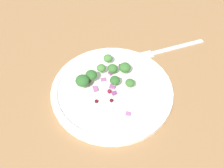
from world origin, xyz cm
name	(u,v)px	position (x,y,z in cm)	size (l,w,h in cm)	color
ground_plane	(99,95)	(0.00, 0.00, -1.00)	(180.00, 180.00, 2.00)	olive
plate	(112,89)	(-1.71, -2.34, 0.86)	(26.75, 26.75, 1.70)	white
dressing_pool	(112,88)	(-1.71, -2.34, 1.30)	(15.52, 15.52, 0.20)	white
broccoli_floret_0	(130,83)	(-4.03, -5.43, 2.95)	(2.02, 2.02, 2.05)	#ADD18E
broccoli_floret_1	(113,69)	(1.63, -5.13, 2.92)	(2.31, 2.31, 2.34)	#9EC684
broccoli_floret_2	(115,81)	(-1.57, -3.25, 3.05)	(2.23, 2.23, 2.26)	#9EC684
broccoli_floret_3	(108,58)	(5.12, -6.53, 2.63)	(2.21, 2.21, 2.23)	#ADD18E
broccoli_floret_4	(125,68)	(-0.19, -7.37, 3.14)	(2.67, 2.67, 2.71)	#9EC684
broccoli_floret_5	(92,75)	(2.64, -0.27, 3.35)	(2.58, 2.58, 2.61)	#8EB77A
broccoli_floret_6	(82,81)	(2.30, 2.51, 3.55)	(2.99, 2.99, 3.02)	#9EC684
broccoli_floret_7	(101,68)	(3.21, -3.13, 3.10)	(2.05, 2.05, 2.07)	#8EB77A
cranberry_0	(89,82)	(2.45, 0.87, 1.96)	(0.78, 0.78, 0.78)	#4C0A14
cranberry_1	(96,101)	(-2.84, 2.66, 1.88)	(0.77, 0.77, 0.77)	#4C0A14
cranberry_2	(113,100)	(-4.50, -0.35, 1.69)	(0.79, 0.79, 0.79)	#4C0A14
cranberry_3	(120,65)	(2.24, -7.87, 1.77)	(0.73, 0.73, 0.73)	#4C0A14
cranberry_4	(109,91)	(-2.35, -1.14, 1.74)	(0.96, 0.96, 0.96)	maroon
onion_bit_0	(114,93)	(-3.38, -1.59, 1.84)	(0.86, 1.04, 0.31)	#843D75
onion_bit_1	(104,80)	(1.31, -2.29, 1.39)	(1.29, 1.00, 0.31)	#A35B93
onion_bit_2	(111,73)	(1.69, -4.72, 1.82)	(0.95, 1.09, 0.37)	#934C84
onion_bit_3	(113,87)	(-1.64, -2.55, 1.62)	(1.09, 1.27, 0.43)	#A35B93
onion_bit_4	(128,114)	(-9.11, -0.66, 1.56)	(0.82, 1.00, 0.37)	#A35B93
onion_bit_5	(95,88)	(0.15, 0.92, 1.90)	(1.32, 0.90, 0.48)	#A35B93
fork	(168,49)	(0.30, -22.28, 0.25)	(7.58, 18.22, 0.50)	silver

